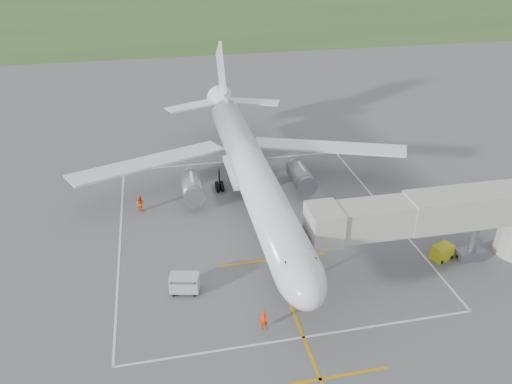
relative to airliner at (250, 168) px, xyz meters
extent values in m
plane|color=#58585B|center=(0.00, -0.75, -4.39)|extent=(700.00, 700.00, 0.00)
cube|color=#375B27|center=(0.00, 129.25, -4.38)|extent=(700.00, 120.00, 0.02)
cube|color=#C3850B|center=(0.00, -5.75, -4.38)|extent=(0.25, 60.00, 0.01)
cube|color=#C3850B|center=(0.00, -24.75, -4.38)|extent=(10.00, 0.25, 0.01)
cube|color=#C3850B|center=(0.00, -10.75, -4.38)|extent=(10.00, 0.25, 0.01)
cube|color=silver|center=(0.00, 11.25, -4.38)|extent=(28.00, 0.20, 0.01)
cube|color=silver|center=(0.00, -20.75, -4.38)|extent=(28.00, 0.20, 0.01)
cube|color=silver|center=(-14.00, -4.75, -4.38)|extent=(0.20, 32.00, 0.01)
cube|color=silver|center=(14.00, -4.75, -4.38)|extent=(0.20, 32.00, 0.01)
cylinder|color=silver|center=(0.00, -0.75, 0.11)|extent=(3.80, 36.00, 3.80)
ellipsoid|color=silver|center=(0.00, -18.75, 0.11)|extent=(3.80, 7.22, 3.80)
cube|color=black|center=(0.00, -19.65, 1.16)|extent=(2.40, 1.60, 0.99)
cone|color=silver|center=(0.00, 19.75, 0.51)|extent=(3.80, 6.00, 3.80)
cube|color=silver|center=(10.50, 5.25, -0.74)|extent=(17.93, 11.24, 1.23)
cube|color=silver|center=(-10.50, 5.25, -0.74)|extent=(17.93, 11.24, 1.23)
cube|color=silver|center=(0.00, 2.25, -1.44)|extent=(4.20, 8.00, 0.50)
cube|color=silver|center=(0.00, 20.45, 4.81)|extent=(0.30, 7.89, 8.65)
cube|color=silver|center=(0.00, 18.25, 1.81)|extent=(0.35, 5.00, 1.20)
cube|color=silver|center=(4.20, 19.45, 0.71)|extent=(7.85, 5.03, 0.20)
cube|color=silver|center=(-4.20, 19.45, 0.71)|extent=(7.85, 5.03, 0.20)
cylinder|color=slate|center=(6.20, 1.75, -2.49)|extent=(2.30, 4.20, 2.30)
cube|color=silver|center=(6.20, 1.45, -1.69)|extent=(0.25, 2.40, 1.20)
cylinder|color=slate|center=(-6.20, 1.75, -2.49)|extent=(2.30, 4.20, 2.30)
cube|color=silver|center=(-6.20, 1.45, -1.69)|extent=(0.25, 2.40, 1.20)
cylinder|color=black|center=(0.00, -15.25, -3.09)|extent=(0.18, 0.18, 2.60)
cylinder|color=black|center=(-0.11, -15.25, -3.99)|extent=(0.28, 0.80, 0.80)
cylinder|color=black|center=(0.11, -15.25, -3.99)|extent=(0.28, 0.80, 0.80)
cylinder|color=black|center=(2.90, 3.75, -2.99)|extent=(0.22, 0.22, 2.80)
cylinder|color=black|center=(2.62, 3.40, -3.91)|extent=(0.32, 0.96, 0.96)
cylinder|color=black|center=(3.18, 3.40, -3.91)|extent=(0.32, 0.96, 0.96)
cylinder|color=black|center=(2.62, 4.10, -3.91)|extent=(0.32, 0.96, 0.96)
cylinder|color=black|center=(3.18, 4.10, -3.91)|extent=(0.32, 0.96, 0.96)
cylinder|color=black|center=(-2.90, 3.75, -2.99)|extent=(0.22, 0.22, 2.80)
cylinder|color=black|center=(-3.18, 3.40, -3.91)|extent=(0.32, 0.96, 0.96)
cylinder|color=black|center=(-2.62, 3.40, -3.91)|extent=(0.32, 0.96, 0.96)
cylinder|color=black|center=(-3.18, 4.10, -3.91)|extent=(0.32, 0.96, 0.96)
cylinder|color=black|center=(-2.62, 4.10, -3.91)|extent=(0.32, 0.96, 0.96)
cube|color=#9A968B|center=(7.74, -14.25, 1.21)|extent=(11.09, 2.90, 2.80)
cube|color=#9A968B|center=(16.46, -14.25, 1.31)|extent=(11.09, 3.10, 3.00)
cube|color=#9A968B|center=(3.40, -14.25, 1.21)|extent=(2.60, 3.40, 3.00)
cylinder|color=slate|center=(18.00, -14.25, -2.29)|extent=(0.70, 0.70, 4.20)
cube|color=slate|center=(18.00, -14.25, -3.94)|extent=(2.60, 1.40, 0.90)
cylinder|color=black|center=(17.00, -14.25, -4.04)|extent=(0.70, 0.30, 0.70)
cylinder|color=black|center=(19.00, -14.25, -4.04)|extent=(0.70, 0.30, 0.70)
cube|color=gold|center=(15.40, -13.74, -3.68)|extent=(2.21, 1.83, 1.42)
cylinder|color=black|center=(14.97, -14.46, -4.18)|extent=(0.33, 0.46, 0.42)
cylinder|color=black|center=(16.21, -13.99, -4.18)|extent=(0.33, 0.46, 0.42)
cube|color=#B3B3B3|center=(-8.34, -13.65, -3.57)|extent=(2.68, 1.95, 1.06)
cube|color=#B3B3B3|center=(-8.34, -13.65, -2.75)|extent=(2.68, 1.95, 0.08)
cylinder|color=black|center=(-9.41, -14.00, -3.38)|extent=(0.08, 0.08, 1.26)
cylinder|color=black|center=(-7.52, -14.42, -3.38)|extent=(0.08, 0.08, 1.26)
cylinder|color=black|center=(-9.16, -12.87, -3.38)|extent=(0.08, 0.08, 1.26)
cylinder|color=black|center=(-7.27, -13.29, -3.38)|extent=(0.08, 0.08, 1.26)
cylinder|color=black|center=(-9.31, -13.98, -4.20)|extent=(0.25, 0.42, 0.39)
cylinder|color=black|center=(-7.61, -14.36, -4.20)|extent=(0.25, 0.42, 0.39)
cylinder|color=black|center=(-9.07, -12.94, -4.20)|extent=(0.25, 0.42, 0.39)
cylinder|color=black|center=(-7.37, -13.32, -4.20)|extent=(0.25, 0.42, 0.39)
imported|color=#FB3307|center=(-2.76, -19.27, -3.55)|extent=(0.68, 0.52, 1.69)
imported|color=#FF4708|center=(-11.96, 0.87, -3.51)|extent=(1.05, 0.94, 1.77)
camera|label=1|loc=(-9.19, -47.20, 23.35)|focal=35.00mm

